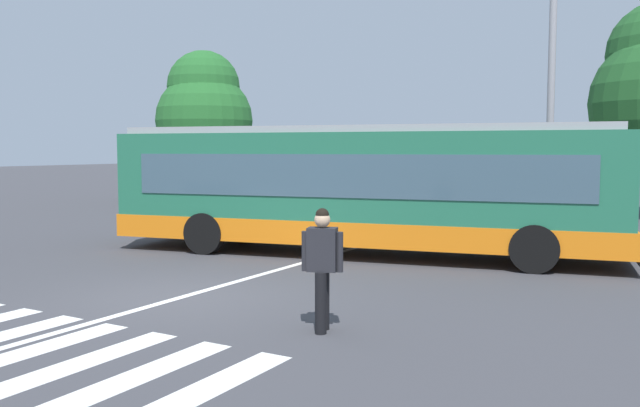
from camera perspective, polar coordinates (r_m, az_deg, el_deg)
ground_plane at (r=11.79m, az=-11.90°, el=-7.79°), size 160.00×160.00×0.00m
city_transit_bus at (r=15.89m, az=3.50°, el=1.30°), size 12.32×4.78×3.06m
pedestrian_crossing_street at (r=9.19m, az=0.20°, el=-5.07°), size 0.55×0.38×1.72m
parked_car_white at (r=26.96m, az=5.72°, el=0.92°), size 2.10×4.61×1.35m
parked_car_black at (r=25.53m, az=10.43°, el=0.66°), size 2.04×4.58×1.35m
parked_car_champagne at (r=25.33m, az=17.14°, el=0.50°), size 2.23×4.65×1.35m
twin_arm_street_lamp at (r=19.74m, az=19.32°, el=14.06°), size 3.84×0.32×9.63m
background_tree_left at (r=32.20m, az=-9.88°, el=7.82°), size 4.56×4.56×7.16m
crosswalk_painted_stripes at (r=9.66m, az=-24.79°, el=-10.88°), size 6.87×2.66×0.01m
lane_center_line at (r=13.27m, az=-5.86°, el=-6.30°), size 0.16×24.00×0.01m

